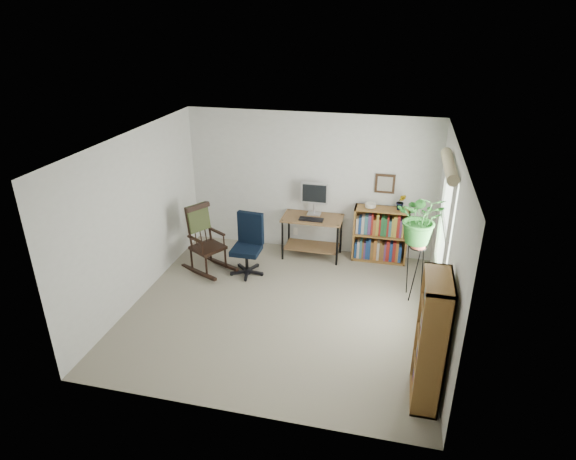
% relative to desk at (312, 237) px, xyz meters
% --- Properties ---
extents(floor, '(4.20, 4.00, 0.00)m').
position_rel_desk_xyz_m(floor, '(-0.11, -1.70, -0.36)').
color(floor, gray).
rests_on(floor, ground).
extents(ceiling, '(4.20, 4.00, 0.00)m').
position_rel_desk_xyz_m(ceiling, '(-0.11, -1.70, 2.04)').
color(ceiling, silver).
rests_on(ceiling, ground).
extents(wall_back, '(4.20, 0.00, 2.40)m').
position_rel_desk_xyz_m(wall_back, '(-0.11, 0.30, 0.84)').
color(wall_back, silver).
rests_on(wall_back, ground).
extents(wall_front, '(4.20, 0.00, 2.40)m').
position_rel_desk_xyz_m(wall_front, '(-0.11, -3.70, 0.84)').
color(wall_front, silver).
rests_on(wall_front, ground).
extents(wall_left, '(0.00, 4.00, 2.40)m').
position_rel_desk_xyz_m(wall_left, '(-2.21, -1.70, 0.84)').
color(wall_left, silver).
rests_on(wall_left, ground).
extents(wall_right, '(0.00, 4.00, 2.40)m').
position_rel_desk_xyz_m(wall_right, '(1.99, -1.70, 0.84)').
color(wall_right, silver).
rests_on(wall_right, ground).
extents(window, '(0.12, 1.20, 1.50)m').
position_rel_desk_xyz_m(window, '(1.95, -1.40, 1.04)').
color(window, white).
rests_on(window, wall_right).
extents(desk, '(1.00, 0.55, 0.72)m').
position_rel_desk_xyz_m(desk, '(0.00, 0.00, 0.00)').
color(desk, brown).
rests_on(desk, floor).
extents(monitor, '(0.46, 0.16, 0.56)m').
position_rel_desk_xyz_m(monitor, '(-0.00, 0.14, 0.64)').
color(monitor, silver).
rests_on(monitor, desk).
extents(keyboard, '(0.40, 0.15, 0.02)m').
position_rel_desk_xyz_m(keyboard, '(0.00, -0.12, 0.37)').
color(keyboard, black).
rests_on(keyboard, desk).
extents(office_chair, '(0.60, 0.60, 1.00)m').
position_rel_desk_xyz_m(office_chair, '(-0.90, -0.85, 0.14)').
color(office_chair, black).
rests_on(office_chair, floor).
extents(rocking_chair, '(1.11, 0.98, 1.10)m').
position_rel_desk_xyz_m(rocking_chair, '(-1.53, -0.87, 0.19)').
color(rocking_chair, black).
rests_on(rocking_chair, floor).
extents(low_bookshelf, '(0.89, 0.30, 0.94)m').
position_rel_desk_xyz_m(low_bookshelf, '(1.13, 0.12, 0.11)').
color(low_bookshelf, olive).
rests_on(low_bookshelf, floor).
extents(tall_bookshelf, '(0.28, 0.65, 1.49)m').
position_rel_desk_xyz_m(tall_bookshelf, '(1.81, -3.01, 0.38)').
color(tall_bookshelf, olive).
rests_on(tall_bookshelf, floor).
extents(plant_stand, '(0.28, 0.28, 0.96)m').
position_rel_desk_xyz_m(plant_stand, '(1.69, -0.95, 0.12)').
color(plant_stand, black).
rests_on(plant_stand, floor).
extents(spider_plant, '(1.69, 1.88, 1.46)m').
position_rel_desk_xyz_m(spider_plant, '(1.69, -0.95, 1.26)').
color(spider_plant, '#215D20').
rests_on(spider_plant, plant_stand).
extents(potted_plant_small, '(0.13, 0.24, 0.11)m').
position_rel_desk_xyz_m(potted_plant_small, '(1.41, 0.13, 0.63)').
color(potted_plant_small, '#215D20').
rests_on(potted_plant_small, low_bookshelf).
extents(framed_picture, '(0.32, 0.04, 0.32)m').
position_rel_desk_xyz_m(framed_picture, '(1.13, 0.27, 0.95)').
color(framed_picture, black).
rests_on(framed_picture, wall_back).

